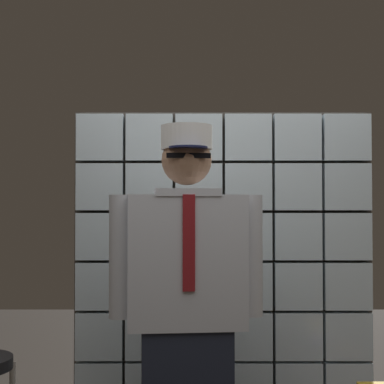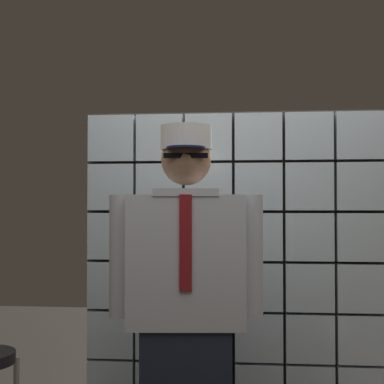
{
  "view_description": "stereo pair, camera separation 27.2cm",
  "coord_description": "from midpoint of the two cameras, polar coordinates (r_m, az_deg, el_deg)",
  "views": [
    {
      "loc": [
        -0.18,
        -2.26,
        1.44
      ],
      "look_at": [
        -0.18,
        0.52,
        1.52
      ],
      "focal_mm": 54.46,
      "sensor_mm": 36.0,
      "label": 1
    },
    {
      "loc": [
        0.09,
        -2.25,
        1.44
      ],
      "look_at": [
        -0.18,
        0.52,
        1.52
      ],
      "focal_mm": 54.46,
      "sensor_mm": 36.0,
      "label": 2
    }
  ],
  "objects": [
    {
      "name": "glass_block_wall",
      "position": [
        3.4,
        6.43,
        -9.16
      ],
      "size": [
        1.74,
        0.1,
        2.02
      ],
      "color": "silver",
      "rests_on": "ground"
    },
    {
      "name": "standing_person",
      "position": [
        2.79,
        2.26,
        -11.64
      ],
      "size": [
        0.73,
        0.33,
        1.83
      ],
      "rotation": [
        0.0,
        0.0,
        0.09
      ],
      "color": "#1E2333",
      "rests_on": "ground"
    }
  ]
}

